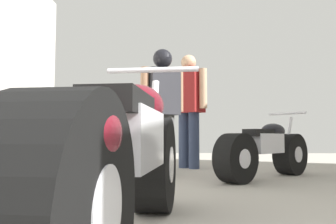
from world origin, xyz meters
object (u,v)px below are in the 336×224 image
motorcycle_black_naked (264,151)px  mechanic_in_blue (189,104)px  motorcycle_maroon_cruiser (127,160)px  mechanic_with_helmet (163,99)px

motorcycle_black_naked → mechanic_in_blue: bearing=123.6°
motorcycle_black_naked → mechanic_in_blue: size_ratio=0.77×
mechanic_in_blue → motorcycle_maroon_cruiser: bearing=-95.8°
mechanic_in_blue → motorcycle_black_naked: bearing=-56.4°
motorcycle_black_naked → mechanic_in_blue: (-0.85, 1.28, 0.69)m
mechanic_in_blue → mechanic_with_helmet: 1.00m
motorcycle_black_naked → mechanic_with_helmet: 1.43m
motorcycle_black_naked → mechanic_in_blue: 1.68m
motorcycle_maroon_cruiser → motorcycle_black_naked: bearing=63.8°
mechanic_with_helmet → motorcycle_maroon_cruiser: bearing=-90.4°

